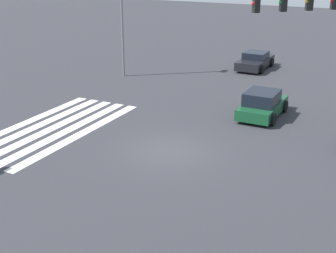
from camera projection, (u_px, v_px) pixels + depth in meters
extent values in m
plane|color=#333338|center=(168.00, 151.00, 22.42)|extent=(135.26, 135.26, 0.00)
cube|color=silver|center=(27.00, 122.00, 26.21)|extent=(10.47, 0.60, 0.01)
cube|color=silver|center=(40.00, 125.00, 25.80)|extent=(10.47, 0.60, 0.01)
cube|color=silver|center=(53.00, 128.00, 25.40)|extent=(10.47, 0.60, 0.01)
cube|color=silver|center=(67.00, 131.00, 24.99)|extent=(10.47, 0.60, 0.01)
cube|color=silver|center=(81.00, 134.00, 24.59)|extent=(10.47, 0.60, 0.01)
cube|color=black|center=(335.00, 1.00, 22.51)|extent=(0.40, 0.40, 0.84)
sphere|color=red|center=(332.00, 1.00, 22.46)|extent=(0.16, 0.16, 0.16)
cube|color=black|center=(310.00, 1.00, 22.10)|extent=(0.40, 0.40, 0.84)
sphere|color=gold|center=(307.00, 2.00, 22.05)|extent=(0.16, 0.16, 0.16)
cube|color=black|center=(283.00, 2.00, 21.69)|extent=(0.40, 0.40, 0.84)
sphere|color=green|center=(280.00, 2.00, 21.64)|extent=(0.16, 0.16, 0.16)
cube|color=black|center=(256.00, 3.00, 21.28)|extent=(0.40, 0.40, 0.84)
sphere|color=red|center=(253.00, 3.00, 21.24)|extent=(0.16, 0.16, 0.16)
cube|color=#144728|center=(262.00, 108.00, 27.10)|extent=(4.24, 1.97, 0.62)
cube|color=black|center=(262.00, 98.00, 26.64)|extent=(2.13, 1.75, 0.73)
cylinder|color=black|center=(253.00, 102.00, 28.67)|extent=(0.72, 0.23, 0.72)
cylinder|color=black|center=(285.00, 106.00, 27.81)|extent=(0.72, 0.23, 0.72)
cylinder|color=black|center=(239.00, 114.00, 26.49)|extent=(0.72, 0.23, 0.72)
cylinder|color=black|center=(273.00, 119.00, 25.64)|extent=(0.72, 0.23, 0.72)
cube|color=black|center=(255.00, 62.00, 38.23)|extent=(4.62, 2.00, 0.66)
cube|color=black|center=(256.00, 55.00, 38.08)|extent=(1.99, 1.77, 0.54)
cylinder|color=black|center=(261.00, 70.00, 36.67)|extent=(0.67, 0.23, 0.67)
cylinder|color=black|center=(237.00, 67.00, 37.54)|extent=(0.67, 0.23, 0.67)
cylinder|color=black|center=(272.00, 62.00, 39.04)|extent=(0.67, 0.23, 0.67)
cylinder|color=black|center=(249.00, 60.00, 39.90)|extent=(0.67, 0.23, 0.67)
cylinder|color=slate|center=(122.00, 15.00, 34.50)|extent=(0.16, 0.16, 9.25)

